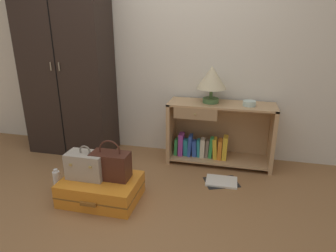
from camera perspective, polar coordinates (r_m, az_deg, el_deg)
name	(u,v)px	position (r m, az deg, el deg)	size (l,w,h in m)	color
ground_plane	(118,219)	(2.54, -9.57, -17.30)	(9.00, 9.00, 0.00)	olive
back_wall	(163,42)	(3.47, -0.89, 16.00)	(6.40, 0.10, 2.60)	silver
wardrobe	(67,64)	(3.64, -18.95, 11.31)	(1.00, 0.47, 2.11)	black
bookshelf	(216,134)	(3.32, 9.24, -1.56)	(1.14, 0.39, 0.69)	tan
table_lamp	(212,79)	(3.15, 8.45, 9.02)	(0.32, 0.32, 0.39)	#4C7542
bowl	(249,103)	(3.16, 15.44, 4.24)	(0.13, 0.13, 0.05)	silver
suitcase_large	(101,189)	(2.75, -12.78, -11.77)	(0.68, 0.49, 0.21)	orange
train_case	(86,165)	(2.70, -15.50, -7.27)	(0.33, 0.20, 0.30)	#A89E8E
handbag	(111,165)	(2.64, -11.01, -7.38)	(0.33, 0.17, 0.36)	#472319
bottle	(57,181)	(3.00, -20.66, -9.85)	(0.06, 0.06, 0.22)	white
open_book_on_floor	(221,181)	(3.03, 10.29, -10.50)	(0.39, 0.34, 0.02)	white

